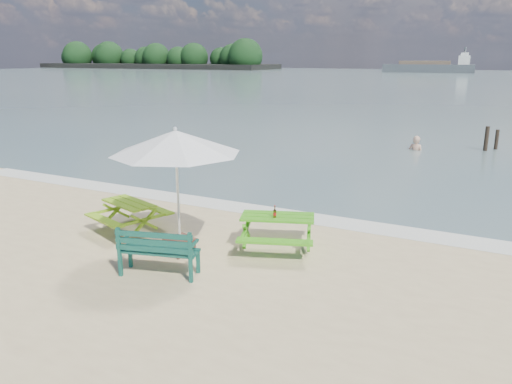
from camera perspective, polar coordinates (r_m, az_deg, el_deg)
The scene contains 11 objects.
sea at distance 92.23m, azimuth 23.92°, elevation 11.45°, with size 300.00×300.00×0.00m, color slate.
foam_strip at distance 13.48m, azimuth 1.05°, elevation -2.21°, with size 22.00×0.90×0.01m, color silver.
island_headland at distance 186.99m, azimuth -11.65°, elevation 14.69°, with size 90.00×22.00×7.60m.
picnic_table_left at distance 12.38m, azimuth -14.22°, elevation -2.71°, with size 1.86×1.97×0.69m.
picnic_table_right at distance 10.84m, azimuth 2.47°, elevation -4.67°, with size 2.05×2.15×0.74m.
park_bench at distance 9.78m, azimuth -10.98°, elevation -7.66°, with size 1.58×0.89×0.93m.
side_table at distance 10.73m, azimuth -8.67°, elevation -6.07°, with size 0.67×0.67×0.35m.
patio_umbrella at distance 10.14m, azimuth -9.16°, elevation 5.64°, with size 3.37×3.37×2.63m.
beer_bottle at distance 10.57m, azimuth 2.16°, elevation -2.48°, with size 0.07×0.07×0.26m.
swimmer at distance 23.62m, azimuth 17.74°, elevation 3.91°, with size 0.77×0.60×1.87m.
mooring_pilings at distance 24.62m, azimuth 25.21°, elevation 5.27°, with size 0.57×0.77×1.28m.
Camera 1 is at (5.60, -6.97, 4.04)m, focal length 35.00 mm.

